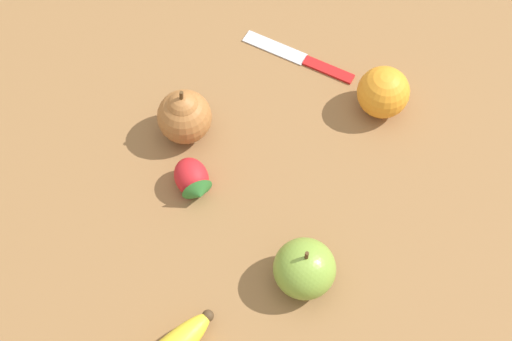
% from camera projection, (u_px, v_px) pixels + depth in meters
% --- Properties ---
extents(ground_plane, '(3.00, 3.00, 0.00)m').
position_uv_depth(ground_plane, '(231.00, 195.00, 0.91)').
color(ground_plane, olive).
extents(orange, '(0.07, 0.07, 0.07)m').
position_uv_depth(orange, '(383.00, 92.00, 0.95)').
color(orange, orange).
rests_on(orange, ground_plane).
extents(pear, '(0.07, 0.07, 0.09)m').
position_uv_depth(pear, '(184.00, 115.00, 0.93)').
color(pear, '#A36633').
rests_on(pear, ground_plane).
extents(strawberry, '(0.06, 0.04, 0.04)m').
position_uv_depth(strawberry, '(193.00, 180.00, 0.90)').
color(strawberry, red).
rests_on(strawberry, ground_plane).
extents(apple, '(0.07, 0.07, 0.08)m').
position_uv_depth(apple, '(305.00, 269.00, 0.83)').
color(apple, olive).
rests_on(apple, ground_plane).
extents(paring_knife, '(0.15, 0.12, 0.01)m').
position_uv_depth(paring_knife, '(302.00, 58.00, 1.02)').
color(paring_knife, silver).
rests_on(paring_knife, ground_plane).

